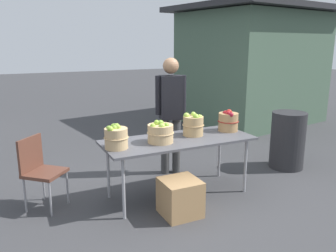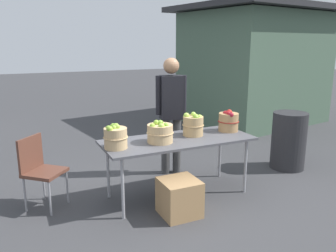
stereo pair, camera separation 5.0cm
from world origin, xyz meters
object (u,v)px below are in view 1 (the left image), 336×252
(produce_crate, at_px, (180,197))
(apple_basket_green_1, at_px, (160,133))
(apple_basket_green_2, at_px, (193,125))
(folding_chair, at_px, (39,167))
(market_table, at_px, (178,142))
(trash_barrel, at_px, (288,140))
(apple_basket_red_0, at_px, (228,121))
(apple_basket_green_0, at_px, (116,137))
(vendor_adult, at_px, (171,107))

(produce_crate, bearing_deg, apple_basket_green_1, 95.57)
(apple_basket_green_2, bearing_deg, folding_chair, 170.08)
(folding_chair, bearing_deg, apple_basket_green_2, -57.45)
(market_table, xyz_separation_m, trash_barrel, (2.00, 0.16, -0.26))
(apple_basket_red_0, bearing_deg, market_table, -175.19)
(produce_crate, bearing_deg, market_table, 65.17)
(trash_barrel, distance_m, produce_crate, 2.32)
(apple_basket_green_0, relative_size, apple_basket_red_0, 0.95)
(market_table, distance_m, folding_chair, 1.68)
(apple_basket_green_1, relative_size, folding_chair, 0.38)
(market_table, bearing_deg, trash_barrel, 4.57)
(vendor_adult, bearing_deg, apple_basket_green_0, 48.70)
(folding_chair, height_order, produce_crate, folding_chair)
(market_table, relative_size, folding_chair, 2.21)
(apple_basket_green_1, relative_size, trash_barrel, 0.37)
(apple_basket_green_1, height_order, apple_basket_green_2, apple_basket_green_2)
(apple_basket_red_0, xyz_separation_m, produce_crate, (-1.02, -0.55, -0.67))
(market_table, bearing_deg, folding_chair, 166.21)
(apple_basket_red_0, relative_size, vendor_adult, 0.18)
(apple_basket_green_0, height_order, vendor_adult, vendor_adult)
(apple_basket_green_1, xyz_separation_m, trash_barrel, (2.27, 0.20, -0.43))
(apple_basket_green_2, height_order, apple_basket_red_0, apple_basket_red_0)
(apple_basket_green_2, xyz_separation_m, vendor_adult, (0.00, 0.67, 0.12))
(trash_barrel, xyz_separation_m, produce_crate, (-2.22, -0.64, -0.23))
(apple_basket_red_0, xyz_separation_m, trash_barrel, (1.21, 0.09, -0.44))
(folding_chair, distance_m, produce_crate, 1.68)
(apple_basket_green_0, distance_m, apple_basket_green_1, 0.55)
(apple_basket_green_2, distance_m, vendor_adult, 0.68)
(apple_basket_red_0, height_order, trash_barrel, apple_basket_red_0)
(apple_basket_green_0, bearing_deg, apple_basket_green_1, 0.17)
(apple_basket_green_1, relative_size, produce_crate, 0.78)
(apple_basket_green_1, bearing_deg, trash_barrel, 5.05)
(apple_basket_green_0, relative_size, vendor_adult, 0.17)
(market_table, bearing_deg, apple_basket_green_1, -171.37)
(apple_basket_green_0, bearing_deg, market_table, 2.93)
(market_table, height_order, apple_basket_red_0, apple_basket_red_0)
(trash_barrel, bearing_deg, apple_basket_red_0, -175.59)
(apple_basket_green_1, height_order, folding_chair, apple_basket_green_1)
(vendor_adult, relative_size, trash_barrel, 1.94)
(vendor_adult, bearing_deg, market_table, 83.62)
(apple_basket_green_1, relative_size, apple_basket_green_2, 1.10)
(apple_basket_green_0, xyz_separation_m, produce_crate, (0.59, -0.44, -0.68))
(apple_basket_green_0, bearing_deg, apple_basket_green_2, 6.00)
(trash_barrel, bearing_deg, vendor_adult, 161.70)
(apple_basket_green_0, distance_m, apple_basket_green_2, 1.07)
(vendor_adult, height_order, folding_chair, vendor_adult)
(apple_basket_green_1, bearing_deg, folding_chair, 162.10)
(market_table, xyz_separation_m, apple_basket_green_1, (-0.26, -0.04, 0.17))
(market_table, height_order, apple_basket_green_0, apple_basket_green_0)
(folding_chair, xyz_separation_m, trash_barrel, (3.62, -0.24, -0.07))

